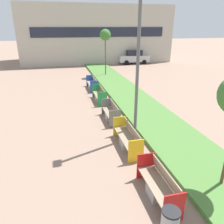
% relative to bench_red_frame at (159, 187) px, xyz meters
% --- Properties ---
extents(planter_grass_strip, '(2.80, 120.00, 0.18)m').
position_rel_bench_red_frame_xyz_m(planter_grass_strip, '(2.26, 5.72, -0.27)').
color(planter_grass_strip, '#4C7A38').
rests_on(planter_grass_strip, ground).
extents(building_backdrop, '(20.60, 8.95, 7.58)m').
position_rel_bench_red_frame_xyz_m(building_backdrop, '(3.06, 29.06, 3.43)').
color(building_backdrop, '#B2AD9E').
rests_on(building_backdrop, ground).
extents(bench_red_frame, '(0.65, 1.97, 0.94)m').
position_rel_bench_red_frame_xyz_m(bench_red_frame, '(0.00, 0.00, 0.00)').
color(bench_red_frame, '#9E9B96').
rests_on(bench_red_frame, ground).
extents(bench_yellow_frame, '(0.65, 2.34, 0.94)m').
position_rel_bench_red_frame_xyz_m(bench_yellow_frame, '(0.00, 3.07, 0.01)').
color(bench_yellow_frame, '#9E9B96').
rests_on(bench_yellow_frame, ground).
extents(bench_grey_frame, '(0.65, 1.97, 0.94)m').
position_rel_bench_red_frame_xyz_m(bench_grey_frame, '(0.00, 6.10, 0.00)').
color(bench_grey_frame, '#9E9B96').
rests_on(bench_grey_frame, ground).
extents(bench_green_frame, '(0.65, 2.20, 0.94)m').
position_rel_bench_red_frame_xyz_m(bench_green_frame, '(0.00, 9.48, 0.01)').
color(bench_green_frame, '#9E9B96').
rests_on(bench_green_frame, ground).
extents(bench_blue_frame, '(0.65, 2.32, 0.94)m').
position_rel_bench_red_frame_xyz_m(bench_blue_frame, '(0.00, 12.72, 0.01)').
color(bench_blue_frame, '#9E9B96').
rests_on(bench_blue_frame, ground).
extents(street_lamp_post, '(0.24, 0.44, 7.24)m').
position_rel_bench_red_frame_xyz_m(street_lamp_post, '(0.61, 3.88, 3.64)').
color(street_lamp_post, '#56595B').
rests_on(street_lamp_post, ground).
extents(sapling_tree_far, '(1.08, 1.08, 4.64)m').
position_rel_bench_red_frame_xyz_m(sapling_tree_far, '(2.15, 17.44, 3.67)').
color(sapling_tree_far, brown).
rests_on(sapling_tree_far, ground).
extents(parked_car_distant, '(4.25, 2.00, 1.86)m').
position_rel_bench_red_frame_xyz_m(parked_car_distant, '(7.65, 24.53, 0.55)').
color(parked_car_distant, '#B7BABF').
rests_on(parked_car_distant, ground).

